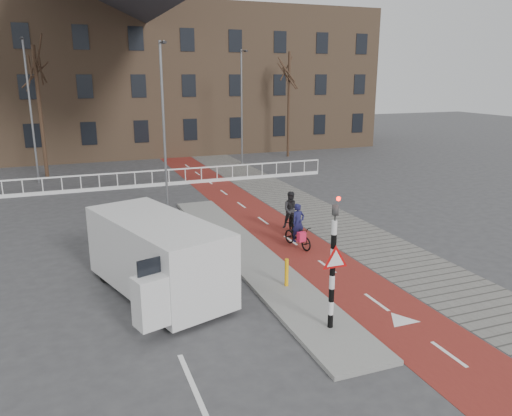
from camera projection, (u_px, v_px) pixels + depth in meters
name	position (u px, v px, depth m)	size (l,w,h in m)	color
ground	(315.00, 297.00, 14.97)	(120.00, 120.00, 0.00)	#38383A
bike_lane	(248.00, 210.00, 24.51)	(2.50, 60.00, 0.01)	maroon
sidewalk	(300.00, 205.00, 25.47)	(3.00, 60.00, 0.01)	slate
curb_island	(248.00, 254.00, 18.32)	(1.80, 16.00, 0.12)	gray
traffic_signal	(333.00, 259.00, 12.42)	(0.80, 0.80, 3.68)	black
bollard	(287.00, 272.00, 15.34)	(0.12, 0.12, 0.87)	#FEB10E
cyclist_near	(298.00, 233.00, 19.09)	(0.87, 1.69, 1.72)	black
cyclist_far	(292.00, 216.00, 20.67)	(0.96, 1.71, 1.79)	black
van	(158.00, 255.00, 14.91)	(3.73, 5.82, 2.33)	silver
railing	(100.00, 185.00, 28.51)	(28.00, 0.10, 0.99)	silver
townhouse_row	(104.00, 57.00, 40.79)	(46.00, 10.00, 15.90)	#7F6047
tree_mid	(40.00, 113.00, 31.22)	(0.24, 0.24, 8.19)	#312016
tree_right	(289.00, 105.00, 39.47)	(0.21, 0.21, 8.16)	#312016
streetlight_near	(164.00, 128.00, 23.78)	(0.12, 0.12, 7.96)	slate
streetlight_left	(31.00, 113.00, 29.56)	(0.12, 0.12, 8.52)	slate
streetlight_right	(242.00, 108.00, 35.98)	(0.12, 0.12, 8.14)	slate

